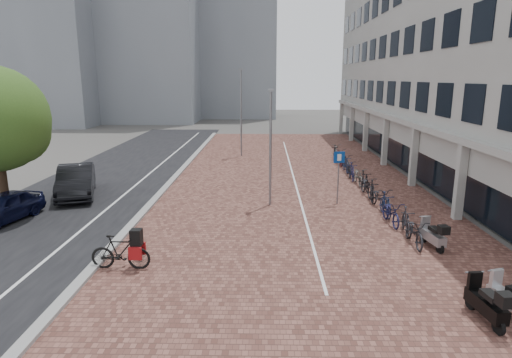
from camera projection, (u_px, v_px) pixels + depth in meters
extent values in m
plane|color=#474442|center=(252.00, 254.00, 15.25)|extent=(140.00, 140.00, 0.00)
cube|color=brown|center=(290.00, 177.00, 26.89)|extent=(14.50, 42.00, 0.04)
cube|color=black|center=(114.00, 177.00, 27.12)|extent=(8.00, 50.00, 0.03)
cube|color=gray|center=(176.00, 176.00, 27.02)|extent=(0.35, 42.00, 0.14)
cube|color=white|center=(146.00, 176.00, 27.07)|extent=(0.12, 44.00, 0.00)
cube|color=white|center=(294.00, 177.00, 26.88)|extent=(0.10, 30.00, 0.00)
cube|color=#A3A39E|center=(456.00, 39.00, 28.61)|extent=(8.00, 40.00, 13.00)
cube|color=black|center=(397.00, 141.00, 30.24)|extent=(0.15, 38.00, 3.20)
cube|color=#A3A39E|center=(396.00, 116.00, 29.84)|extent=(1.60, 38.00, 0.30)
cube|color=#A3A39E|center=(460.00, 182.00, 18.57)|extent=(0.35, 0.35, 3.40)
cube|color=#A3A39E|center=(414.00, 157.00, 24.41)|extent=(0.35, 0.35, 3.40)
cube|color=#A3A39E|center=(385.00, 141.00, 30.25)|extent=(0.35, 0.35, 3.40)
cube|color=#A3A39E|center=(366.00, 131.00, 36.09)|extent=(0.35, 0.35, 3.40)
cube|color=#A3A39E|center=(352.00, 124.00, 41.93)|extent=(0.35, 0.35, 3.40)
cube|color=#A3A39E|center=(341.00, 118.00, 47.77)|extent=(0.35, 0.35, 3.40)
cube|color=gray|center=(144.00, 2.00, 58.65)|extent=(14.00, 12.00, 32.00)
cube|color=gray|center=(237.00, 30.00, 65.90)|extent=(12.00, 10.00, 26.00)
cube|color=gray|center=(55.00, 45.00, 54.39)|extent=(10.00, 10.00, 20.00)
imported|color=black|center=(3.00, 207.00, 18.49)|extent=(2.30, 4.03, 1.29)
imported|color=black|center=(76.00, 181.00, 22.51)|extent=(3.21, 5.16, 1.61)
imported|color=black|center=(120.00, 252.00, 13.92)|extent=(1.94, 0.59, 1.16)
cube|color=black|center=(119.00, 237.00, 13.80)|extent=(0.36, 0.33, 0.52)
cube|color=maroon|center=(114.00, 250.00, 13.91)|extent=(0.41, 0.13, 0.41)
cube|color=maroon|center=(127.00, 251.00, 13.90)|extent=(0.41, 0.13, 0.41)
cylinder|color=slate|center=(338.00, 180.00, 20.96)|extent=(0.07, 0.07, 2.39)
cube|color=navy|center=(339.00, 157.00, 20.68)|extent=(0.54, 0.15, 0.54)
cylinder|color=slate|center=(270.00, 150.00, 20.42)|extent=(0.12, 0.12, 5.47)
cylinder|color=slate|center=(241.00, 114.00, 33.41)|extent=(0.12, 0.12, 6.64)
cylinder|color=#382619|center=(3.00, 184.00, 19.17)|extent=(0.37, 0.37, 2.88)
sphere|color=#32511B|center=(16.00, 132.00, 19.25)|extent=(2.88, 2.88, 2.88)
imported|color=black|center=(415.00, 231.00, 15.98)|extent=(0.75, 1.99, 1.04)
imported|color=black|center=(406.00, 221.00, 17.10)|extent=(0.77, 1.80, 1.05)
imported|color=#16183E|center=(391.00, 212.00, 18.23)|extent=(0.79, 2.01, 1.04)
imported|color=#141E39|center=(386.00, 204.00, 19.34)|extent=(0.51, 1.75, 1.05)
imported|color=black|center=(380.00, 198.00, 20.46)|extent=(1.04, 2.07, 1.04)
imported|color=black|center=(372.00, 191.00, 21.58)|extent=(0.75, 1.80, 1.05)
imported|color=black|center=(367.00, 186.00, 22.70)|extent=(0.77, 2.00, 1.04)
imported|color=black|center=(364.00, 181.00, 23.82)|extent=(0.62, 1.78, 1.05)
imported|color=#54514C|center=(358.00, 176.00, 24.94)|extent=(0.71, 1.98, 1.04)
imported|color=#141537|center=(352.00, 172.00, 26.06)|extent=(0.57, 1.77, 1.05)
imported|color=black|center=(349.00, 168.00, 27.18)|extent=(0.88, 2.03, 1.04)
imported|color=#121C33|center=(346.00, 164.00, 28.30)|extent=(0.54, 1.76, 1.05)
imported|color=black|center=(345.00, 161.00, 29.42)|extent=(0.95, 2.05, 1.04)
imported|color=#571817|center=(339.00, 158.00, 30.54)|extent=(0.67, 1.79, 1.05)
imported|color=black|center=(339.00, 155.00, 31.66)|extent=(0.94, 2.04, 1.04)
imported|color=black|center=(335.00, 152.00, 32.78)|extent=(0.84, 1.81, 1.05)
imported|color=#4E4B47|center=(336.00, 150.00, 33.89)|extent=(0.95, 2.05, 1.04)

